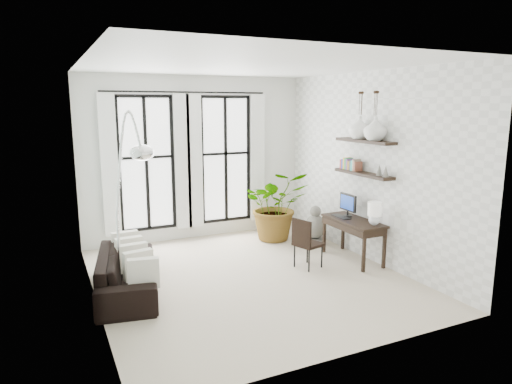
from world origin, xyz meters
TOP-DOWN VIEW (x-y plane):
  - floor at (0.00, 0.00)m, footprint 5.00×5.00m
  - ceiling at (0.00, 0.00)m, footprint 5.00×5.00m
  - wall_left at (-2.25, 0.00)m, footprint 0.00×5.00m
  - wall_right at (2.25, 0.00)m, footprint 0.00×5.00m
  - wall_back at (0.00, 2.50)m, footprint 4.50×0.00m
  - windows at (-0.20, 2.43)m, footprint 3.26×0.13m
  - wall_shelves at (2.11, 0.01)m, footprint 0.25×1.30m
  - sofa at (-1.80, 0.25)m, footprint 1.13×2.10m
  - throw_pillows at (-1.70, 0.25)m, footprint 0.40×1.52m
  - plant at (1.34, 1.66)m, footprint 1.51×1.40m
  - desk at (1.95, -0.08)m, footprint 0.52×1.22m
  - desk_chair at (1.00, -0.03)m, footprint 0.49×0.49m
  - arc_lamp at (-1.68, 0.26)m, footprint 0.76×0.47m
  - buddha at (1.84, 1.00)m, footprint 0.42×0.42m
  - vase_a at (2.11, -0.27)m, footprint 0.37×0.37m
  - vase_b at (2.11, 0.13)m, footprint 0.37×0.37m

SIDE VIEW (x-z plane):
  - floor at x=0.00m, z-range 0.00..0.00m
  - sofa at x=-1.80m, z-range 0.00..0.58m
  - buddha at x=1.84m, z-range -0.06..0.70m
  - desk_chair at x=1.00m, z-range 0.06..0.90m
  - throw_pillows at x=-1.70m, z-range 0.30..0.70m
  - desk at x=1.95m, z-range 0.13..1.24m
  - plant at x=1.34m, z-range 0.00..1.39m
  - windows at x=-0.20m, z-range 0.24..2.88m
  - wall_left at x=-2.25m, z-range -0.90..4.10m
  - wall_right at x=2.25m, z-range -0.90..4.10m
  - wall_back at x=0.00m, z-range -0.65..3.85m
  - arc_lamp at x=-1.68m, z-range 0.43..3.00m
  - wall_shelves at x=2.11m, z-range 1.43..2.03m
  - vase_a at x=2.11m, z-range 2.07..2.46m
  - vase_b at x=2.11m, z-range 2.07..2.46m
  - ceiling at x=0.00m, z-range 3.20..3.20m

